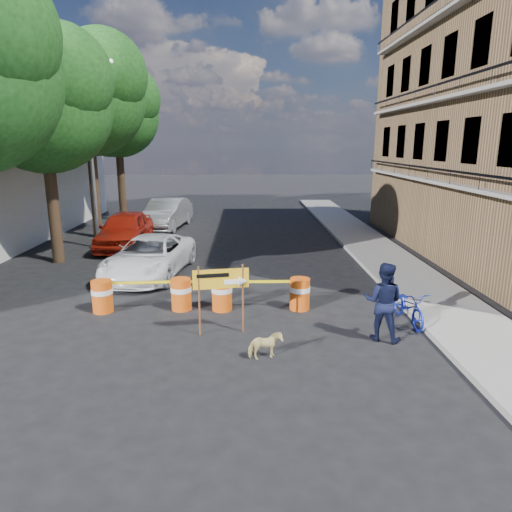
{
  "coord_description": "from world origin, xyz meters",
  "views": [
    {
      "loc": [
        0.58,
        -10.65,
        4.55
      ],
      "look_at": [
        0.9,
        2.53,
        1.3
      ],
      "focal_mm": 32.0,
      "sensor_mm": 36.0,
      "label": 1
    }
  ],
  "objects_px": {
    "barrel_far_left": "(102,296)",
    "bicycle": "(410,291)",
    "pedestrian": "(383,302)",
    "barrel_far_right": "(300,293)",
    "detour_sign": "(228,284)",
    "sedan_silver": "(167,214)",
    "dog": "(265,346)",
    "barrel_mid_left": "(181,293)",
    "sedan_red": "(125,230)",
    "suv_white": "(150,256)",
    "barrel_mid_right": "(222,294)"
  },
  "relations": [
    {
      "from": "barrel_far_right",
      "to": "detour_sign",
      "type": "bearing_deg",
      "value": -140.08
    },
    {
      "from": "barrel_far_left",
      "to": "bicycle",
      "type": "distance_m",
      "value": 8.26
    },
    {
      "from": "barrel_far_right",
      "to": "dog",
      "type": "distance_m",
      "value": 3.25
    },
    {
      "from": "barrel_mid_right",
      "to": "sedan_red",
      "type": "height_order",
      "value": "sedan_red"
    },
    {
      "from": "barrel_mid_right",
      "to": "dog",
      "type": "relative_size",
      "value": 1.23
    },
    {
      "from": "sedan_red",
      "to": "sedan_silver",
      "type": "height_order",
      "value": "same"
    },
    {
      "from": "dog",
      "to": "sedan_silver",
      "type": "xyz_separation_m",
      "value": [
        -4.74,
        15.94,
        0.51
      ]
    },
    {
      "from": "barrel_mid_left",
      "to": "sedan_red",
      "type": "bearing_deg",
      "value": 114.07
    },
    {
      "from": "detour_sign",
      "to": "bicycle",
      "type": "bearing_deg",
      "value": -3.24
    },
    {
      "from": "pedestrian",
      "to": "barrel_far_right",
      "type": "bearing_deg",
      "value": -25.6
    },
    {
      "from": "barrel_far_left",
      "to": "barrel_far_right",
      "type": "height_order",
      "value": "same"
    },
    {
      "from": "barrel_mid_right",
      "to": "pedestrian",
      "type": "relative_size",
      "value": 0.48
    },
    {
      "from": "barrel_far_left",
      "to": "sedan_silver",
      "type": "distance_m",
      "value": 12.97
    },
    {
      "from": "detour_sign",
      "to": "dog",
      "type": "xyz_separation_m",
      "value": [
        0.84,
        -1.42,
        -0.96
      ]
    },
    {
      "from": "dog",
      "to": "barrel_mid_right",
      "type": "bearing_deg",
      "value": 4.57
    },
    {
      "from": "bicycle",
      "to": "barrel_mid_right",
      "type": "bearing_deg",
      "value": 162.27
    },
    {
      "from": "sedan_red",
      "to": "sedan_silver",
      "type": "xyz_separation_m",
      "value": [
        1.05,
        4.84,
        -0.0
      ]
    },
    {
      "from": "barrel_mid_left",
      "to": "detour_sign",
      "type": "height_order",
      "value": "detour_sign"
    },
    {
      "from": "barrel_mid_right",
      "to": "pedestrian",
      "type": "distance_m",
      "value": 4.45
    },
    {
      "from": "suv_white",
      "to": "dog",
      "type": "bearing_deg",
      "value": -52.19
    },
    {
      "from": "sedan_red",
      "to": "sedan_silver",
      "type": "distance_m",
      "value": 4.95
    },
    {
      "from": "barrel_mid_left",
      "to": "detour_sign",
      "type": "xyz_separation_m",
      "value": [
        1.38,
        -1.68,
        0.8
      ]
    },
    {
      "from": "barrel_far_right",
      "to": "bicycle",
      "type": "distance_m",
      "value": 2.94
    },
    {
      "from": "barrel_mid_left",
      "to": "barrel_mid_right",
      "type": "relative_size",
      "value": 1.0
    },
    {
      "from": "barrel_far_left",
      "to": "barrel_far_right",
      "type": "bearing_deg",
      "value": 0.79
    },
    {
      "from": "barrel_far_left",
      "to": "dog",
      "type": "height_order",
      "value": "barrel_far_left"
    },
    {
      "from": "detour_sign",
      "to": "sedan_red",
      "type": "xyz_separation_m",
      "value": [
        -4.95,
        9.68,
        -0.45
      ]
    },
    {
      "from": "detour_sign",
      "to": "sedan_silver",
      "type": "bearing_deg",
      "value": 95.31
    },
    {
      "from": "barrel_mid_right",
      "to": "pedestrian",
      "type": "bearing_deg",
      "value": -28.06
    },
    {
      "from": "barrel_far_right",
      "to": "detour_sign",
      "type": "height_order",
      "value": "detour_sign"
    },
    {
      "from": "bicycle",
      "to": "sedan_red",
      "type": "relative_size",
      "value": 0.37
    },
    {
      "from": "dog",
      "to": "sedan_silver",
      "type": "distance_m",
      "value": 16.64
    },
    {
      "from": "barrel_mid_right",
      "to": "dog",
      "type": "height_order",
      "value": "barrel_mid_right"
    },
    {
      "from": "suv_white",
      "to": "sedan_silver",
      "type": "bearing_deg",
      "value": 103.71
    },
    {
      "from": "barrel_far_left",
      "to": "pedestrian",
      "type": "height_order",
      "value": "pedestrian"
    },
    {
      "from": "barrel_far_right",
      "to": "sedan_silver",
      "type": "xyz_separation_m",
      "value": [
        -5.85,
        12.89,
        0.34
      ]
    },
    {
      "from": "barrel_far_left",
      "to": "detour_sign",
      "type": "xyz_separation_m",
      "value": [
        3.54,
        -1.55,
        0.8
      ]
    },
    {
      "from": "dog",
      "to": "suv_white",
      "type": "xyz_separation_m",
      "value": [
        -3.8,
        6.6,
        0.38
      ]
    },
    {
      "from": "sedan_red",
      "to": "detour_sign",
      "type": "bearing_deg",
      "value": -63.32
    },
    {
      "from": "barrel_mid_right",
      "to": "suv_white",
      "type": "bearing_deg",
      "value": 127.37
    },
    {
      "from": "dog",
      "to": "sedan_red",
      "type": "bearing_deg",
      "value": 12.61
    },
    {
      "from": "detour_sign",
      "to": "dog",
      "type": "bearing_deg",
      "value": -69.02
    },
    {
      "from": "dog",
      "to": "detour_sign",
      "type": "bearing_deg",
      "value": 15.74
    },
    {
      "from": "barrel_mid_right",
      "to": "bicycle",
      "type": "distance_m",
      "value": 5.02
    },
    {
      "from": "detour_sign",
      "to": "bicycle",
      "type": "height_order",
      "value": "bicycle"
    },
    {
      "from": "barrel_far_right",
      "to": "sedan_red",
      "type": "xyz_separation_m",
      "value": [
        -6.9,
        8.05,
        0.34
      ]
    },
    {
      "from": "dog",
      "to": "sedan_red",
      "type": "height_order",
      "value": "sedan_red"
    },
    {
      "from": "barrel_far_left",
      "to": "barrel_far_right",
      "type": "xyz_separation_m",
      "value": [
        5.49,
        0.08,
        0.0
      ]
    },
    {
      "from": "detour_sign",
      "to": "barrel_mid_left",
      "type": "bearing_deg",
      "value": 119.61
    },
    {
      "from": "suv_white",
      "to": "sedan_red",
      "type": "xyz_separation_m",
      "value": [
        -2.0,
        4.5,
        0.13
      ]
    }
  ]
}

